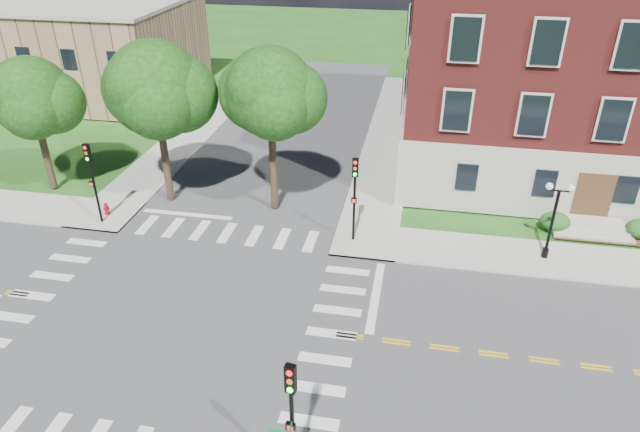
% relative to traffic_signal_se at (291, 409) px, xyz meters
% --- Properties ---
extents(ground, '(160.00, 160.00, 0.00)m').
position_rel_traffic_signal_se_xyz_m(ground, '(-7.18, 7.12, -3.19)').
color(ground, '#204D15').
rests_on(ground, ground).
extents(road_ew, '(90.00, 12.00, 0.01)m').
position_rel_traffic_signal_se_xyz_m(road_ew, '(-7.18, 7.12, -3.18)').
color(road_ew, '#3D3D3F').
rests_on(road_ew, ground).
extents(road_ns, '(12.00, 90.00, 0.01)m').
position_rel_traffic_signal_se_xyz_m(road_ns, '(-7.18, 7.12, -3.18)').
color(road_ns, '#3D3D3F').
rests_on(road_ns, ground).
extents(sidewalk_ne, '(34.00, 34.00, 0.12)m').
position_rel_traffic_signal_se_xyz_m(sidewalk_ne, '(8.19, 22.49, -3.13)').
color(sidewalk_ne, '#9E9B93').
rests_on(sidewalk_ne, ground).
extents(sidewalk_nw, '(34.00, 34.00, 0.12)m').
position_rel_traffic_signal_se_xyz_m(sidewalk_nw, '(-22.56, 22.49, -3.13)').
color(sidewalk_nw, '#9E9B93').
rests_on(sidewalk_nw, ground).
extents(crosswalk_east, '(2.20, 10.20, 0.02)m').
position_rel_traffic_signal_se_xyz_m(crosswalk_east, '(0.02, 7.12, -3.19)').
color(crosswalk_east, silver).
rests_on(crosswalk_east, ground).
extents(stop_bar_east, '(0.40, 5.50, 0.00)m').
position_rel_traffic_signal_se_xyz_m(stop_bar_east, '(1.62, 10.12, -3.19)').
color(stop_bar_east, silver).
rests_on(stop_bar_east, ground).
extents(secondary_building, '(20.40, 15.40, 8.30)m').
position_rel_traffic_signal_se_xyz_m(secondary_building, '(-29.18, 37.12, 1.09)').
color(secondary_building, '#856749').
rests_on(secondary_building, ground).
extents(tree_b, '(4.76, 4.76, 8.40)m').
position_rel_traffic_signal_se_xyz_m(tree_b, '(-19.92, 17.51, 2.92)').
color(tree_b, '#2E2317').
rests_on(tree_b, ground).
extents(tree_c, '(5.48, 5.48, 9.71)m').
position_rel_traffic_signal_se_xyz_m(tree_c, '(-11.89, 17.48, 3.88)').
color(tree_c, '#2E2317').
rests_on(tree_c, ground).
extents(tree_d, '(4.96, 4.96, 9.59)m').
position_rel_traffic_signal_se_xyz_m(tree_d, '(-5.26, 17.61, 4.01)').
color(tree_d, '#2E2317').
rests_on(tree_d, ground).
extents(traffic_signal_se, '(0.35, 0.40, 4.80)m').
position_rel_traffic_signal_se_xyz_m(traffic_signal_se, '(0.00, 0.00, 0.00)').
color(traffic_signal_se, black).
rests_on(traffic_signal_se, ground).
extents(traffic_signal_ne, '(0.34, 0.37, 4.80)m').
position_rel_traffic_signal_se_xyz_m(traffic_signal_ne, '(-0.12, 14.80, 0.00)').
color(traffic_signal_ne, black).
rests_on(traffic_signal_ne, ground).
extents(traffic_signal_nw, '(0.36, 0.41, 4.80)m').
position_rel_traffic_signal_se_xyz_m(traffic_signal_nw, '(-14.63, 14.03, 0.00)').
color(traffic_signal_nw, black).
rests_on(traffic_signal_nw, ground).
extents(twin_lamp_west, '(1.36, 0.36, 4.23)m').
position_rel_traffic_signal_se_xyz_m(twin_lamp_west, '(9.91, 14.96, -0.66)').
color(twin_lamp_west, black).
rests_on(twin_lamp_west, ground).
extents(fire_hydrant, '(0.35, 0.35, 0.75)m').
position_rel_traffic_signal_se_xyz_m(fire_hydrant, '(-14.76, 14.89, -2.72)').
color(fire_hydrant, '#AA0D0E').
rests_on(fire_hydrant, ground).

